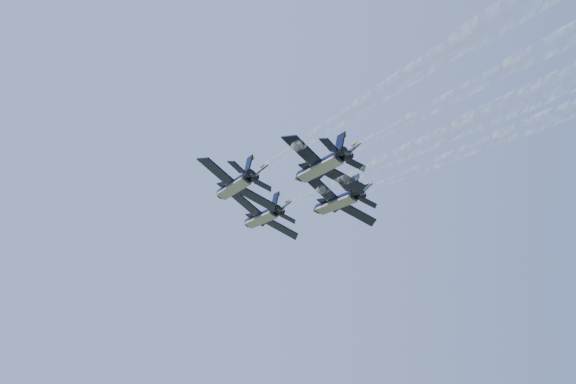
{
  "coord_description": "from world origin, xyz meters",
  "views": [
    {
      "loc": [
        -11.4,
        -111.55,
        61.0
      ],
      "look_at": [
        3.44,
        0.73,
        101.23
      ],
      "focal_mm": 45.0,
      "sensor_mm": 36.0,
      "label": 1
    }
  ],
  "objects": [
    {
      "name": "jet_right",
      "position": [
        11.87,
        2.01,
        100.19
      ],
      "size": [
        12.84,
        19.25,
        7.0
      ],
      "rotation": [
        0.0,
        0.5,
        0.28
      ],
      "color": "black"
    },
    {
      "name": "jet_lead",
      "position": [
        0.16,
        12.1,
        100.19
      ],
      "size": [
        12.84,
        19.25,
        7.0
      ],
      "rotation": [
        0.0,
        0.5,
        0.28
      ],
      "color": "black"
    },
    {
      "name": "jet_slot",
      "position": [
        6.32,
        -13.83,
        100.19
      ],
      "size": [
        12.84,
        19.25,
        7.0
      ],
      "rotation": [
        0.0,
        0.5,
        0.28
      ],
      "color": "black"
    },
    {
      "name": "smoke_trail_left",
      "position": [
        9.65,
        -56.66,
        100.23
      ],
      "size": [
        22.27,
        69.68,
        3.2
      ],
      "rotation": [
        0.0,
        0.5,
        0.28
      ],
      "color": "white"
    },
    {
      "name": "jet_left",
      "position": [
        -5.74,
        -3.8,
        100.19
      ],
      "size": [
        12.84,
        19.25,
        7.0
      ],
      "rotation": [
        0.0,
        0.5,
        0.28
      ],
      "color": "black"
    },
    {
      "name": "smoke_trail_lead",
      "position": [
        15.55,
        -40.76,
        100.23
      ],
      "size": [
        22.27,
        69.68,
        3.2
      ],
      "rotation": [
        0.0,
        0.5,
        0.28
      ],
      "color": "white"
    }
  ]
}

